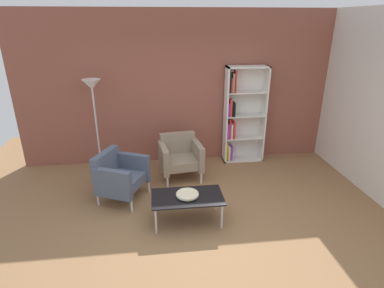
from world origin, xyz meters
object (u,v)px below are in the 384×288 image
Objects in this scene: coffee_table_low at (187,198)px; decorative_bowl at (187,194)px; armchair_near_window at (180,156)px; bookshelf_tall at (240,116)px; floor_lamp_torchiere at (93,96)px; armchair_spare_guest at (119,175)px.

decorative_bowl is (-0.00, 0.00, 0.07)m from coffee_table_low.
armchair_near_window is at bearing 89.48° from coffee_table_low.
coffee_table_low is at bearing 0.00° from decorative_bowl.
bookshelf_tall is at bearing 19.36° from armchair_near_window.
floor_lamp_torchiere is (-2.74, -0.18, 0.51)m from bookshelf_tall.
coffee_table_low is 1.10× the size of armchair_spare_guest.
decorative_bowl is 1.25m from armchair_spare_guest.
decorative_bowl is at bearing -122.47° from bookshelf_tall.
bookshelf_tall is 2.79m from floor_lamp_torchiere.
coffee_table_low is 1.37m from armchair_near_window.
bookshelf_tall is 2.65m from armchair_spare_guest.
armchair_near_window is 1.86m from floor_lamp_torchiere.
decorative_bowl is (-1.27, -1.99, -0.50)m from bookshelf_tall.
armchair_spare_guest is (-1.00, 0.73, -0.02)m from decorative_bowl.
floor_lamp_torchiere reaches higher than armchair_spare_guest.
decorative_bowl is at bearing -97.71° from armchair_near_window.
armchair_spare_guest is 1.20m from armchair_near_window.
bookshelf_tall is 2.40× the size of armchair_near_window.
floor_lamp_torchiere is (-1.47, 1.81, 1.08)m from coffee_table_low.
armchair_spare_guest is 0.52× the size of floor_lamp_torchiere.
armchair_spare_guest is at bearing -151.05° from bookshelf_tall.
armchair_spare_guest is at bearing 143.82° from decorative_bowl.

